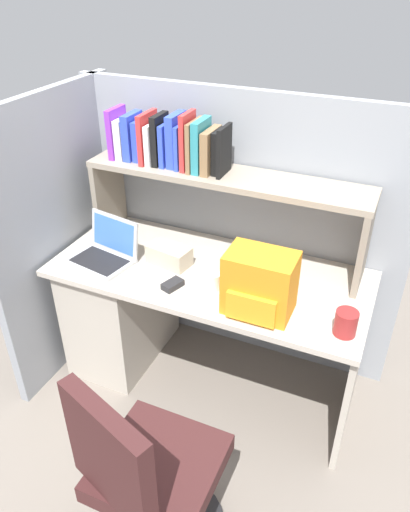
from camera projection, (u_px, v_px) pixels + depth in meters
The scene contains 13 objects.
ground_plane at pixel (208, 375), 2.86m from camera, with size 8.00×8.00×0.00m, color slate.
desk at pixel (146, 304), 2.78m from camera, with size 1.60×0.70×0.73m.
cubicle_partition_rear at pixel (236, 230), 2.74m from camera, with size 1.84×0.05×1.55m, color gray.
cubicle_partition_left at pixel (64, 235), 2.70m from camera, with size 0.05×1.06×1.55m, color gray.
overhead_hutch at pixel (225, 192), 2.44m from camera, with size 1.44×0.28×0.45m.
reference_books_on_shelf at pixel (168, 142), 2.43m from camera, with size 0.62×0.19×0.28m.
laptop at pixel (106, 251), 2.54m from camera, with size 0.35×0.30×0.22m.
backpack at pixel (259, 284), 2.13m from camera, with size 0.30×0.23×0.29m.
computer_mouse at pixel (173, 285), 2.35m from camera, with size 0.06×0.10×0.03m, color #262628.
paper_cup at pixel (213, 281), 2.32m from camera, with size 0.08×0.08×0.09m, color white.
tissue_box at pixel (169, 255), 2.51m from camera, with size 0.22×0.12×0.10m, color #BFB299.
snack_canister at pixel (346, 323), 2.04m from camera, with size 0.10×0.10×0.11m, color maroon.
office_chair at pixel (149, 486), 1.85m from camera, with size 0.53×0.54×0.93m.
Camera 1 is at (0.81, -1.89, 2.11)m, focal length 34.44 mm.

